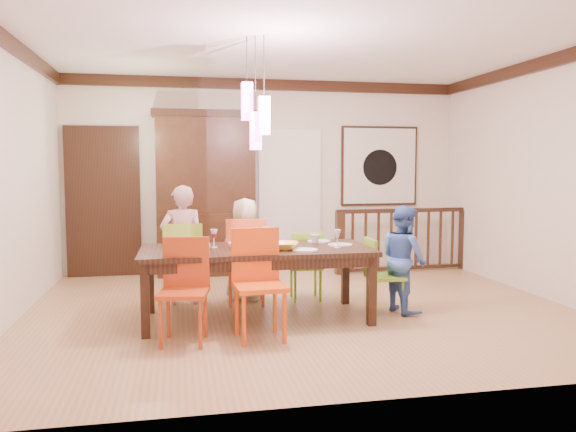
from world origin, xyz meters
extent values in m
plane|color=#A2814E|center=(0.00, 0.00, 0.00)|extent=(6.00, 6.00, 0.00)
plane|color=white|center=(0.00, 0.00, 2.90)|extent=(6.00, 6.00, 0.00)
plane|color=beige|center=(0.00, 2.50, 1.45)|extent=(6.00, 0.00, 6.00)
plane|color=beige|center=(-3.00, 0.00, 1.45)|extent=(0.00, 5.00, 5.00)
plane|color=beige|center=(3.00, 0.00, 1.45)|extent=(0.00, 5.00, 5.00)
cube|color=black|center=(-2.40, 2.45, 1.05)|extent=(1.04, 0.07, 2.24)
cube|color=silver|center=(0.35, 2.46, 1.05)|extent=(0.97, 0.05, 2.22)
cube|color=black|center=(1.80, 2.47, 1.60)|extent=(1.25, 0.04, 1.25)
cube|color=silver|center=(1.80, 2.44, 1.60)|extent=(1.18, 0.02, 1.18)
cylinder|color=black|center=(1.80, 2.43, 1.58)|extent=(0.56, 0.01, 0.56)
cube|color=#EC479E|center=(-0.63, -0.25, 2.25)|extent=(0.11, 0.11, 0.38)
cylinder|color=black|center=(-0.63, -0.25, 2.67)|extent=(0.01, 0.01, 0.46)
cube|color=#EC479E|center=(-0.47, -0.35, 2.10)|extent=(0.11, 0.11, 0.38)
cylinder|color=black|center=(-0.47, -0.35, 2.59)|extent=(0.01, 0.01, 0.61)
cube|color=#EC479E|center=(-0.55, -0.30, 1.95)|extent=(0.11, 0.11, 0.38)
cylinder|color=black|center=(-0.55, -0.30, 2.52)|extent=(0.01, 0.01, 0.76)
cube|color=black|center=(-0.55, -0.30, 0.72)|extent=(2.36, 1.08, 0.05)
cube|color=black|center=(-1.65, 0.16, 0.35)|extent=(0.08, 0.08, 0.70)
cube|color=black|center=(0.55, 0.16, 0.35)|extent=(0.08, 0.08, 0.70)
cube|color=black|center=(-1.65, -0.76, 0.35)|extent=(0.08, 0.08, 0.70)
cube|color=black|center=(0.55, -0.76, 0.35)|extent=(0.08, 0.08, 0.70)
cube|color=black|center=(-0.55, 0.18, 0.65)|extent=(2.16, 0.05, 0.10)
cube|color=black|center=(-0.55, -0.78, 0.65)|extent=(2.16, 0.05, 0.10)
cube|color=#85B129|center=(-1.30, 0.44, 0.46)|extent=(0.44, 0.44, 0.04)
cube|color=#85B129|center=(-1.30, 0.44, 0.72)|extent=(0.43, 0.05, 0.47)
cylinder|color=#85B129|center=(-1.47, 0.26, 0.23)|extent=(0.04, 0.04, 0.45)
cylinder|color=#85B129|center=(-1.12, 0.26, 0.23)|extent=(0.04, 0.04, 0.45)
cylinder|color=#85B129|center=(-1.47, 0.61, 0.23)|extent=(0.04, 0.04, 0.45)
cylinder|color=#85B129|center=(-1.12, 0.61, 0.23)|extent=(0.04, 0.04, 0.45)
cube|color=#E1532D|center=(-0.58, 0.38, 0.49)|extent=(0.50, 0.50, 0.04)
cube|color=#E1532D|center=(-0.58, 0.38, 0.76)|extent=(0.46, 0.10, 0.50)
cylinder|color=#E1532D|center=(-0.76, 0.20, 0.24)|extent=(0.04, 0.04, 0.48)
cylinder|color=#E1532D|center=(-0.39, 0.20, 0.24)|extent=(0.04, 0.04, 0.48)
cylinder|color=#E1532D|center=(-0.76, 0.57, 0.24)|extent=(0.04, 0.04, 0.48)
cylinder|color=#E1532D|center=(-0.39, 0.57, 0.24)|extent=(0.04, 0.04, 0.48)
cube|color=#80C327|center=(0.14, 0.45, 0.40)|extent=(0.39, 0.39, 0.04)
cube|color=#80C327|center=(0.14, 0.45, 0.62)|extent=(0.37, 0.05, 0.41)
cylinder|color=#80C327|center=(-0.01, 0.30, 0.19)|extent=(0.03, 0.03, 0.39)
cylinder|color=#80C327|center=(0.29, 0.30, 0.19)|extent=(0.03, 0.03, 0.39)
cylinder|color=#80C327|center=(-0.01, 0.60, 0.19)|extent=(0.03, 0.03, 0.39)
cylinder|color=#80C327|center=(0.29, 0.60, 0.19)|extent=(0.03, 0.03, 0.39)
cube|color=#AB3711|center=(-1.31, -0.98, 0.46)|extent=(0.49, 0.49, 0.04)
cube|color=#AB3711|center=(-1.31, -0.98, 0.71)|extent=(0.43, 0.11, 0.47)
cylinder|color=#AB3711|center=(-1.48, -1.15, 0.22)|extent=(0.04, 0.04, 0.45)
cylinder|color=#AB3711|center=(-1.14, -1.15, 0.22)|extent=(0.04, 0.04, 0.45)
cylinder|color=#AB3711|center=(-1.48, -0.80, 0.22)|extent=(0.04, 0.04, 0.45)
cylinder|color=#AB3711|center=(-1.14, -0.80, 0.22)|extent=(0.04, 0.04, 0.45)
cube|color=#E34A0E|center=(-0.62, -0.99, 0.49)|extent=(0.49, 0.49, 0.04)
cube|color=#E34A0E|center=(-0.62, -0.99, 0.76)|extent=(0.46, 0.07, 0.50)
cylinder|color=#E34A0E|center=(-0.80, -1.18, 0.24)|extent=(0.04, 0.04, 0.48)
cylinder|color=#E34A0E|center=(-0.43, -1.18, 0.24)|extent=(0.04, 0.04, 0.48)
cylinder|color=#E34A0E|center=(-0.80, -0.81, 0.24)|extent=(0.04, 0.04, 0.48)
cylinder|color=#E34A0E|center=(-0.43, -0.81, 0.24)|extent=(0.04, 0.04, 0.48)
cube|color=#6DA126|center=(0.85, -0.33, 0.40)|extent=(0.38, 0.38, 0.04)
cube|color=#6DA126|center=(0.85, -0.33, 0.62)|extent=(0.05, 0.37, 0.41)
cylinder|color=#6DA126|center=(0.70, -0.48, 0.19)|extent=(0.03, 0.03, 0.39)
cylinder|color=#6DA126|center=(1.00, -0.48, 0.19)|extent=(0.03, 0.03, 0.39)
cylinder|color=#6DA126|center=(0.70, -0.18, 0.19)|extent=(0.03, 0.03, 0.39)
cylinder|color=#6DA126|center=(1.00, -0.18, 0.19)|extent=(0.03, 0.03, 0.39)
cube|color=black|center=(-0.94, 2.28, 0.46)|extent=(1.42, 0.44, 0.91)
cube|color=black|center=(-0.94, 2.30, 1.62)|extent=(1.42, 0.40, 1.42)
cube|color=black|center=(-0.94, 2.49, 1.62)|extent=(1.22, 0.02, 1.22)
cube|color=black|center=(-0.94, 2.30, 2.35)|extent=(1.52, 0.44, 0.10)
cube|color=black|center=(0.99, 1.95, 0.46)|extent=(0.13, 0.13, 0.92)
cube|color=black|center=(3.04, 1.95, 0.46)|extent=(0.13, 0.13, 0.92)
cube|color=black|center=(2.02, 1.95, 0.93)|extent=(2.16, 0.18, 0.06)
cube|color=black|center=(2.02, 1.95, 0.05)|extent=(2.04, 0.15, 0.05)
imported|color=#D5A2AB|center=(-1.30, 0.50, 0.69)|extent=(0.52, 0.35, 1.38)
imported|color=beige|center=(-0.57, 0.57, 0.61)|extent=(0.69, 0.57, 1.22)
imported|color=#3F63B2|center=(1.07, -0.30, 0.59)|extent=(0.55, 0.65, 1.17)
imported|color=gold|center=(-0.30, -0.47, 0.79)|extent=(0.39, 0.39, 0.08)
imported|color=white|center=(-0.74, -0.32, 0.78)|extent=(0.27, 0.27, 0.06)
imported|color=silver|center=(-1.09, -0.41, 0.79)|extent=(0.14, 0.14, 0.09)
imported|color=silver|center=(0.13, -0.08, 0.80)|extent=(0.13, 0.13, 0.10)
cylinder|color=white|center=(-1.26, 0.05, 0.76)|extent=(0.26, 0.26, 0.01)
cylinder|color=white|center=(-0.56, -0.04, 0.76)|extent=(0.26, 0.26, 0.01)
cylinder|color=white|center=(0.20, 0.03, 0.76)|extent=(0.26, 0.26, 0.01)
cylinder|color=white|center=(-1.21, -0.60, 0.76)|extent=(0.26, 0.26, 0.01)
cylinder|color=white|center=(-0.10, -0.59, 0.76)|extent=(0.26, 0.26, 0.01)
cylinder|color=white|center=(0.35, -0.29, 0.76)|extent=(0.26, 0.26, 0.01)
cube|color=#D83359|center=(-0.63, -0.64, 0.76)|extent=(0.18, 0.14, 0.01)
camera|label=1|loc=(-1.34, -6.01, 1.58)|focal=35.00mm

